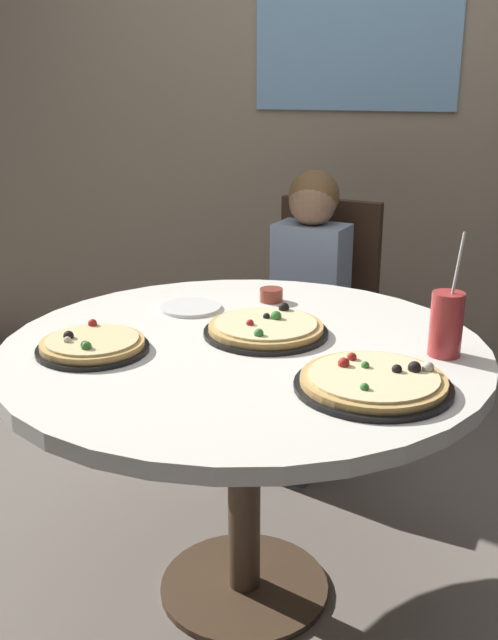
# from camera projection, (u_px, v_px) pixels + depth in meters

# --- Properties ---
(ground_plane) EXTENTS (8.00, 8.00, 0.00)m
(ground_plane) POSITION_uv_depth(u_px,v_px,m) (244.00, 588.00, 2.15)
(ground_plane) COLOR slate
(wall_with_window) EXTENTS (5.20, 0.14, 2.90)m
(wall_with_window) POSITION_uv_depth(u_px,v_px,m) (351.00, 61.00, 3.23)
(wall_with_window) COLOR gray
(wall_with_window) RESTS_ON ground_plane
(dining_table) EXTENTS (1.25, 1.25, 0.75)m
(dining_table) POSITION_uv_depth(u_px,v_px,m) (244.00, 378.00, 1.94)
(dining_table) COLOR silver
(dining_table) RESTS_ON ground_plane
(chair_wooden) EXTENTS (0.47, 0.47, 0.95)m
(chair_wooden) POSITION_uv_depth(u_px,v_px,m) (319.00, 311.00, 2.89)
(chair_wooden) COLOR #382619
(chair_wooden) RESTS_ON ground_plane
(diner_child) EXTENTS (0.32, 0.43, 1.08)m
(diner_child) POSITION_uv_depth(u_px,v_px,m) (302.00, 337.00, 2.75)
(diner_child) COLOR #3F4766
(diner_child) RESTS_ON ground_plane
(pizza_veggie) EXTENTS (0.28, 0.28, 0.05)m
(pizza_veggie) POSITION_uv_depth(u_px,v_px,m) (92.00, 345.00, 1.86)
(pizza_veggie) COLOR black
(pizza_veggie) RESTS_ON dining_table
(pizza_cheese) EXTENTS (0.33, 0.33, 0.05)m
(pizza_cheese) POSITION_uv_depth(u_px,v_px,m) (266.00, 329.00, 1.98)
(pizza_cheese) COLOR black
(pizza_cheese) RESTS_ON dining_table
(pizza_pepperoni) EXTENTS (0.35, 0.35, 0.05)m
(pizza_pepperoni) POSITION_uv_depth(u_px,v_px,m) (374.00, 382.00, 1.64)
(pizza_pepperoni) COLOR black
(pizza_pepperoni) RESTS_ON dining_table
(soda_cup) EXTENTS (0.08, 0.08, 0.31)m
(soda_cup) POSITION_uv_depth(u_px,v_px,m) (446.00, 324.00, 1.81)
(soda_cup) COLOR #B73333
(soda_cup) RESTS_ON dining_table
(sauce_bowl) EXTENTS (0.07, 0.07, 0.04)m
(sauce_bowl) POSITION_uv_depth(u_px,v_px,m) (271.00, 295.00, 2.26)
(sauce_bowl) COLOR brown
(sauce_bowl) RESTS_ON dining_table
(plate_small) EXTENTS (0.18, 0.18, 0.01)m
(plate_small) POSITION_uv_depth(u_px,v_px,m) (190.00, 307.00, 2.19)
(plate_small) COLOR white
(plate_small) RESTS_ON dining_table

